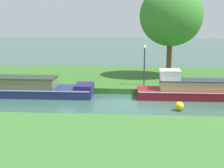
{
  "coord_description": "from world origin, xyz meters",
  "views": [
    {
      "loc": [
        -0.64,
        -20.21,
        5.49
      ],
      "look_at": [
        -2.11,
        1.2,
        0.9
      ],
      "focal_mm": 51.98,
      "sensor_mm": 36.0,
      "label": 1
    }
  ],
  "objects_px": {
    "willow_tree_left": "(171,16)",
    "mooring_post_near": "(204,84)",
    "navy_narrowboat": "(31,88)",
    "lamp_post": "(144,60)",
    "maroon_barge": "(192,89)",
    "channel_buoy": "(179,106)"
  },
  "relations": [
    {
      "from": "willow_tree_left",
      "to": "lamp_post",
      "type": "height_order",
      "value": "willow_tree_left"
    },
    {
      "from": "lamp_post",
      "to": "maroon_barge",
      "type": "bearing_deg",
      "value": -35.19
    },
    {
      "from": "lamp_post",
      "to": "mooring_post_near",
      "type": "distance_m",
      "value": 4.58
    },
    {
      "from": "maroon_barge",
      "to": "lamp_post",
      "type": "distance_m",
      "value": 4.21
    },
    {
      "from": "willow_tree_left",
      "to": "mooring_post_near",
      "type": "bearing_deg",
      "value": -63.4
    },
    {
      "from": "maroon_barge",
      "to": "mooring_post_near",
      "type": "xyz_separation_m",
      "value": [
        1.09,
        1.58,
        0.08
      ]
    },
    {
      "from": "willow_tree_left",
      "to": "lamp_post",
      "type": "xyz_separation_m",
      "value": [
        -2.2,
        -3.46,
        -3.16
      ]
    },
    {
      "from": "maroon_barge",
      "to": "channel_buoy",
      "type": "bearing_deg",
      "value": -112.97
    },
    {
      "from": "channel_buoy",
      "to": "mooring_post_near",
      "type": "bearing_deg",
      "value": 62.61
    },
    {
      "from": "maroon_barge",
      "to": "willow_tree_left",
      "type": "bearing_deg",
      "value": 99.65
    },
    {
      "from": "maroon_barge",
      "to": "navy_narrowboat",
      "type": "xyz_separation_m",
      "value": [
        -11.02,
        0.0,
        -0.06
      ]
    },
    {
      "from": "lamp_post",
      "to": "navy_narrowboat",
      "type": "bearing_deg",
      "value": -164.13
    },
    {
      "from": "willow_tree_left",
      "to": "lamp_post",
      "type": "distance_m",
      "value": 5.18
    },
    {
      "from": "willow_tree_left",
      "to": "mooring_post_near",
      "type": "xyz_separation_m",
      "value": [
        2.06,
        -4.12,
        -4.73
      ]
    },
    {
      "from": "lamp_post",
      "to": "mooring_post_near",
      "type": "bearing_deg",
      "value": -8.77
    },
    {
      "from": "mooring_post_near",
      "to": "channel_buoy",
      "type": "xyz_separation_m",
      "value": [
        -2.34,
        -4.52,
        -0.41
      ]
    },
    {
      "from": "maroon_barge",
      "to": "willow_tree_left",
      "type": "relative_size",
      "value": 1.01
    },
    {
      "from": "navy_narrowboat",
      "to": "lamp_post",
      "type": "relative_size",
      "value": 2.84
    },
    {
      "from": "willow_tree_left",
      "to": "channel_buoy",
      "type": "height_order",
      "value": "willow_tree_left"
    },
    {
      "from": "maroon_barge",
      "to": "channel_buoy",
      "type": "distance_m",
      "value": 3.22
    },
    {
      "from": "mooring_post_near",
      "to": "maroon_barge",
      "type": "bearing_deg",
      "value": -124.76
    },
    {
      "from": "maroon_barge",
      "to": "willow_tree_left",
      "type": "xyz_separation_m",
      "value": [
        -0.97,
        5.69,
        4.8
      ]
    }
  ]
}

